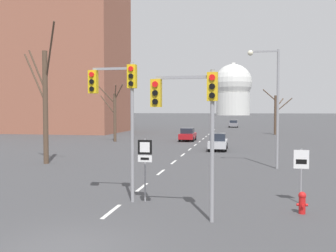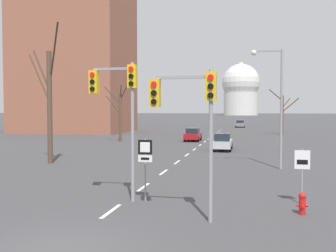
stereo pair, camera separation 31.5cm
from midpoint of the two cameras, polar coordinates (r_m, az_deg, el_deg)
The scene contains 29 objects.
ground_plane at distance 11.21m, azimuth -15.27°, elevation -17.56°, with size 800.00×800.00×0.00m, color #424244.
lane_stripe_0 at distance 14.62m, azimuth -8.07°, elevation -12.71°, with size 0.16×2.00×0.01m, color silver.
lane_stripe_1 at distance 18.79m, azimuth -3.27°, elevation -9.26°, with size 0.16×2.00×0.01m, color silver.
lane_stripe_2 at distance 23.08m, azimuth -0.29°, elevation -7.05°, with size 0.16×2.00×0.01m, color silver.
lane_stripe_3 at distance 27.45m, azimuth 1.73°, elevation -5.52°, with size 0.16×2.00×0.01m, color silver.
lane_stripe_4 at distance 31.85m, azimuth 3.19°, elevation -4.41°, with size 0.16×2.00×0.01m, color silver.
lane_stripe_5 at distance 36.27m, azimuth 4.29°, elevation -3.57°, with size 0.16×2.00×0.01m, color silver.
lane_stripe_6 at distance 40.71m, azimuth 5.15°, elevation -2.91°, with size 0.16×2.00×0.01m, color silver.
lane_stripe_7 at distance 45.16m, azimuth 5.84°, elevation -2.38°, with size 0.16×2.00×0.01m, color silver.
lane_stripe_8 at distance 49.63m, azimuth 6.40°, elevation -1.95°, with size 0.16×2.00×0.01m, color silver.
lane_stripe_9 at distance 54.09m, azimuth 6.88°, elevation -1.58°, with size 0.16×2.00×0.01m, color silver.
lane_stripe_10 at distance 58.57m, azimuth 7.28°, elevation -1.27°, with size 0.16×2.00×0.01m, color silver.
lane_stripe_11 at distance 63.04m, azimuth 7.62°, elevation -1.01°, with size 0.16×2.00×0.01m, color silver.
lane_stripe_12 at distance 67.52m, azimuth 7.92°, elevation -0.78°, with size 0.16×2.00×0.01m, color silver.
lane_stripe_13 at distance 72.00m, azimuth 8.18°, elevation -0.58°, with size 0.16×2.00×0.01m, color silver.
traffic_signal_centre_tall at distance 15.65m, azimuth -6.85°, elevation 4.48°, with size 2.05×0.34×5.78m.
traffic_signal_near_right at distance 12.74m, azimuth 4.26°, elevation 2.98°, with size 2.30×0.34×5.18m.
route_sign_post at distance 15.63m, azimuth -2.92°, elevation -4.99°, with size 0.60×0.08×2.63m.
speed_limit_sign at distance 16.14m, azimuth 20.30°, elevation -5.90°, with size 0.60×0.08×2.25m.
fire_hydrant at distance 14.82m, azimuth 20.38°, elevation -10.88°, with size 0.40×0.34×0.82m.
street_lamp_right at distance 25.12m, azimuth 16.41°, elevation 4.51°, with size 2.02×0.36×7.70m.
sedan_near_left at distance 45.87m, azimuth 4.02°, elevation -1.31°, with size 1.82×3.91×1.60m.
sedan_near_right at distance 35.77m, azimuth 8.59°, elevation -2.39°, with size 1.72×4.40×1.62m.
sedan_mid_centre at distance 83.16m, azimuth 11.04°, elevation 0.36°, with size 1.96×4.42×1.57m.
bare_tree_left_near at distance 27.88m, azimuth -17.37°, elevation 3.61°, with size 3.99×2.99×9.51m.
bare_tree_right_near at distance 59.78m, azimuth 17.18°, elevation 1.88°, with size 4.47×2.00×6.98m.
bare_tree_left_far at distance 45.37m, azimuth -7.17°, elevation 1.82°, with size 3.21×1.27×6.86m.
capitol_dome at distance 266.45m, azimuth 11.06°, elevation 5.47°, with size 25.97×25.97×36.69m.
apartment_block_left at distance 67.07m, azimuth -13.83°, elevation 9.72°, with size 18.00×14.00×24.71m, color #935642.
Camera 2 is at (5.03, -9.31, 3.83)m, focal length 40.00 mm.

